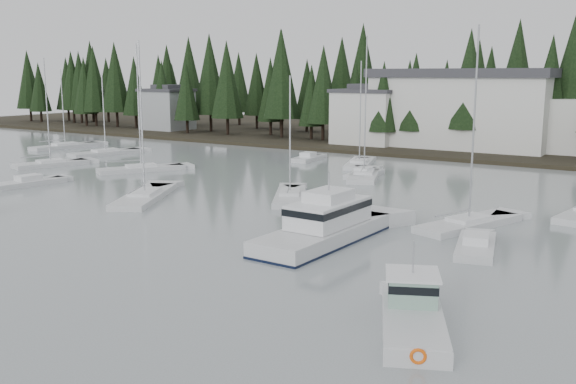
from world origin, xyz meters
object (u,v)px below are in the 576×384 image
at_px(sailboat_11, 290,198).
at_px(runabout_1, 476,248).
at_px(house_west, 367,116).
at_px(sailboat_2, 51,165).
at_px(sailboat_8, 364,177).
at_px(sailboat_12, 65,148).
at_px(house_far_west, 167,108).
at_px(harbor_inn, 476,110).
at_px(runabout_4, 364,176).
at_px(cabin_cruiser_center, 325,230).
at_px(runabout_0, 29,184).
at_px(lobster_boat_teal, 413,317).
at_px(runabout_3, 308,159).
at_px(sailboat_1, 469,226).
at_px(sailboat_0, 145,198).
at_px(sailboat_3, 106,154).
at_px(sailboat_4, 141,170).
at_px(sailboat_13, 359,165).

distance_m(sailboat_11, runabout_1, 19.97).
bearing_deg(house_west, sailboat_2, -120.22).
height_order(sailboat_8, sailboat_12, sailboat_8).
bearing_deg(sailboat_12, sailboat_11, -100.67).
height_order(house_far_west, harbor_inn, harbor_inn).
height_order(house_far_west, runabout_4, house_far_west).
relative_size(cabin_cruiser_center, runabout_0, 1.67).
bearing_deg(lobster_boat_teal, sailboat_12, 37.38).
relative_size(house_far_west, sailboat_11, 0.76).
distance_m(house_west, runabout_3, 18.05).
bearing_deg(sailboat_1, sailboat_0, 120.16).
height_order(runabout_0, runabout_4, same).
relative_size(harbor_inn, cabin_cruiser_center, 2.45).
xyz_separation_m(sailboat_3, runabout_4, (37.48, 2.02, 0.08)).
distance_m(sailboat_1, sailboat_3, 55.64).
distance_m(lobster_boat_teal, runabout_1, 13.70).
distance_m(sailboat_2, sailboat_12, 19.22).
height_order(sailboat_2, runabout_0, sailboat_2).
relative_size(lobster_boat_teal, sailboat_2, 0.59).
bearing_deg(runabout_3, sailboat_3, 105.24).
height_order(house_west, runabout_0, house_west).
relative_size(cabin_cruiser_center, lobster_boat_teal, 1.57).
relative_size(harbor_inn, runabout_0, 4.10).
xyz_separation_m(sailboat_1, runabout_0, (-41.26, -6.44, 0.05)).
xyz_separation_m(sailboat_2, sailboat_11, (34.66, -1.55, -0.01)).
distance_m(cabin_cruiser_center, runabout_1, 9.43).
distance_m(house_west, sailboat_4, 37.14).
bearing_deg(house_far_west, sailboat_11, -37.62).
bearing_deg(sailboat_2, sailboat_12, 63.24).
bearing_deg(sailboat_3, cabin_cruiser_center, -103.69).
bearing_deg(house_west, sailboat_13, -66.18).
bearing_deg(sailboat_0, sailboat_12, 32.47).
xyz_separation_m(sailboat_1, sailboat_4, (-38.96, 6.19, 0.00)).
height_order(sailboat_11, runabout_3, sailboat_11).
relative_size(sailboat_12, runabout_3, 1.94).
xyz_separation_m(house_far_west, sailboat_4, (31.60, -37.36, -4.32)).
relative_size(sailboat_1, runabout_1, 2.15).
height_order(runabout_0, runabout_3, same).
xyz_separation_m(house_far_west, runabout_4, (54.22, -27.43, -4.27)).
distance_m(sailboat_2, runabout_3, 30.89).
height_order(house_far_west, runabout_0, house_far_west).
relative_size(cabin_cruiser_center, runabout_3, 1.96).
bearing_deg(sailboat_2, sailboat_1, -77.64).
bearing_deg(sailboat_12, harbor_inn, -54.93).
relative_size(cabin_cruiser_center, sailboat_8, 0.80).
height_order(lobster_boat_teal, sailboat_4, sailboat_4).
xyz_separation_m(house_west, runabout_4, (12.22, -25.43, -4.52)).
bearing_deg(sailboat_0, runabout_0, 66.68).
bearing_deg(sailboat_8, house_far_west, 41.25).
bearing_deg(sailboat_11, sailboat_0, 93.42).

